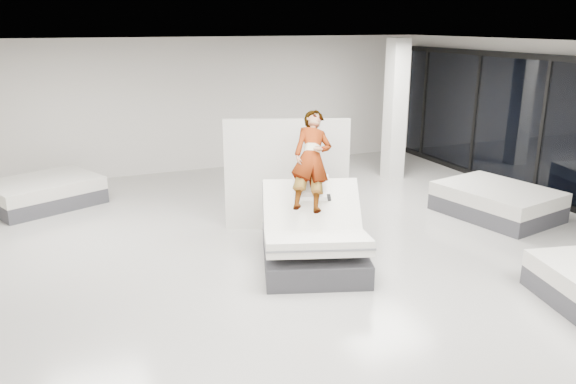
{
  "coord_description": "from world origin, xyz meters",
  "views": [
    {
      "loc": [
        -3.15,
        -6.43,
        3.52
      ],
      "look_at": [
        0.01,
        1.27,
        1.0
      ],
      "focal_mm": 35.0,
      "sensor_mm": 36.0,
      "label": 1
    }
  ],
  "objects_px": {
    "person": "(312,179)",
    "flat_bed_left_far": "(45,192)",
    "hero_bed": "(313,241)",
    "flat_bed_right_far": "(497,201)",
    "remote": "(329,198)",
    "column": "(395,110)",
    "divider_panel": "(287,175)"
  },
  "relations": [
    {
      "from": "hero_bed",
      "to": "remote",
      "type": "distance_m",
      "value": 0.72
    },
    {
      "from": "hero_bed",
      "to": "divider_panel",
      "type": "distance_m",
      "value": 1.74
    },
    {
      "from": "divider_panel",
      "to": "flat_bed_left_far",
      "type": "bearing_deg",
      "value": 164.15
    },
    {
      "from": "hero_bed",
      "to": "column",
      "type": "relative_size",
      "value": 0.73
    },
    {
      "from": "flat_bed_left_far",
      "to": "column",
      "type": "distance_m",
      "value": 7.74
    },
    {
      "from": "person",
      "to": "flat_bed_right_far",
      "type": "xyz_separation_m",
      "value": [
        4.05,
        0.42,
        -0.98
      ]
    },
    {
      "from": "person",
      "to": "hero_bed",
      "type": "bearing_deg",
      "value": -90.0
    },
    {
      "from": "remote",
      "to": "flat_bed_left_far",
      "type": "distance_m",
      "value": 6.23
    },
    {
      "from": "person",
      "to": "flat_bed_left_far",
      "type": "distance_m",
      "value": 5.89
    },
    {
      "from": "hero_bed",
      "to": "divider_panel",
      "type": "xyz_separation_m",
      "value": [
        0.23,
        1.62,
        0.6
      ]
    },
    {
      "from": "remote",
      "to": "column",
      "type": "xyz_separation_m",
      "value": [
        3.62,
        3.92,
        0.54
      ]
    },
    {
      "from": "hero_bed",
      "to": "flat_bed_right_far",
      "type": "relative_size",
      "value": 1.01
    },
    {
      "from": "remote",
      "to": "person",
      "type": "bearing_deg",
      "value": 122.15
    },
    {
      "from": "hero_bed",
      "to": "person",
      "type": "relative_size",
      "value": 1.41
    },
    {
      "from": "remote",
      "to": "flat_bed_right_far",
      "type": "height_order",
      "value": "remote"
    },
    {
      "from": "divider_panel",
      "to": "column",
      "type": "distance_m",
      "value": 4.27
    },
    {
      "from": "hero_bed",
      "to": "flat_bed_right_far",
      "type": "bearing_deg",
      "value": 10.04
    },
    {
      "from": "person",
      "to": "flat_bed_right_far",
      "type": "bearing_deg",
      "value": 24.3
    },
    {
      "from": "hero_bed",
      "to": "remote",
      "type": "relative_size",
      "value": 16.58
    },
    {
      "from": "person",
      "to": "remote",
      "type": "distance_m",
      "value": 0.46
    },
    {
      "from": "remote",
      "to": "flat_bed_left_far",
      "type": "relative_size",
      "value": 0.06
    },
    {
      "from": "person",
      "to": "divider_panel",
      "type": "distance_m",
      "value": 1.33
    },
    {
      "from": "person",
      "to": "divider_panel",
      "type": "xyz_separation_m",
      "value": [
        0.12,
        1.3,
        -0.27
      ]
    },
    {
      "from": "flat_bed_right_far",
      "to": "hero_bed",
      "type": "bearing_deg",
      "value": -169.96
    },
    {
      "from": "flat_bed_right_far",
      "to": "divider_panel",
      "type": "bearing_deg",
      "value": 167.38
    },
    {
      "from": "flat_bed_right_far",
      "to": "flat_bed_left_far",
      "type": "xyz_separation_m",
      "value": [
        -7.91,
        3.92,
        -0.01
      ]
    },
    {
      "from": "remote",
      "to": "flat_bed_right_far",
      "type": "relative_size",
      "value": 0.06
    },
    {
      "from": "hero_bed",
      "to": "remote",
      "type": "xyz_separation_m",
      "value": [
        0.2,
        -0.08,
        0.68
      ]
    },
    {
      "from": "person",
      "to": "flat_bed_left_far",
      "type": "xyz_separation_m",
      "value": [
        -3.86,
        4.34,
        -0.98
      ]
    },
    {
      "from": "hero_bed",
      "to": "person",
      "type": "height_order",
      "value": "person"
    },
    {
      "from": "flat_bed_right_far",
      "to": "flat_bed_left_far",
      "type": "height_order",
      "value": "flat_bed_right_far"
    },
    {
      "from": "person",
      "to": "column",
      "type": "height_order",
      "value": "column"
    }
  ]
}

